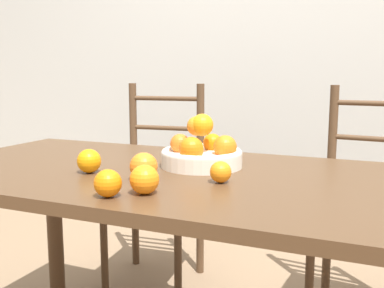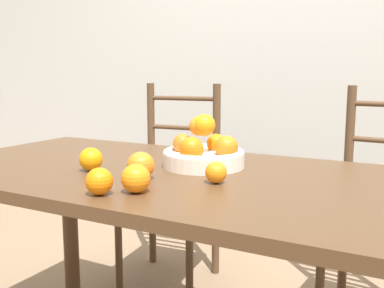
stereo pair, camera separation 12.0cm
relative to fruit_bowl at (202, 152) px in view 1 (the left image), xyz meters
The scene contains 10 objects.
wall_back 1.47m from the fruit_bowl, 93.13° to the left, with size 8.00×0.06×2.60m.
dining_table 0.20m from the fruit_bowl, 127.31° to the right, with size 1.65×0.83×0.77m.
fruit_bowl is the anchor object (origin of this frame).
orange_loose_0 0.37m from the fruit_bowl, 91.12° to the right, with size 0.07×0.07×0.07m.
orange_loose_1 0.25m from the fruit_bowl, 108.82° to the right, with size 0.08×0.08×0.08m.
orange_loose_2 0.36m from the fruit_bowl, 142.21° to the right, with size 0.07×0.07×0.07m.
orange_loose_3 0.22m from the fruit_bowl, 54.27° to the right, with size 0.06×0.06×0.06m.
orange_loose_4 0.43m from the fruit_bowl, 100.73° to the right, with size 0.07×0.07×0.07m.
chair_left 0.89m from the fruit_bowl, 127.91° to the left, with size 0.46×0.44×1.02m.
chair_right 0.89m from the fruit_bowl, 52.27° to the left, with size 0.45×0.43×1.02m.
Camera 1 is at (0.61, -1.23, 1.07)m, focal length 42.00 mm.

